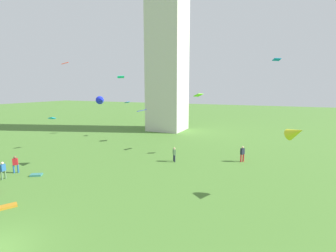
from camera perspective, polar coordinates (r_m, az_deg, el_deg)
monument_obelisk at (r=51.12m, az=-0.12°, el=25.01°), size 6.68×6.68×45.28m
person_0 at (r=29.44m, az=16.95°, el=-6.03°), size 0.49×0.55×1.83m
person_1 at (r=27.58m, az=-34.08°, el=-8.39°), size 0.32×0.51×1.67m
person_2 at (r=28.91m, az=-32.02°, el=-7.41°), size 0.50×0.50×1.72m
person_3 at (r=28.25m, az=1.47°, el=-6.45°), size 0.47×0.50×1.67m
kite_flying_0 at (r=26.16m, az=-15.34°, el=5.82°), size 1.47×1.41×0.88m
kite_flying_1 at (r=38.25m, az=-6.19°, el=3.61°), size 1.65×1.62×0.45m
kite_flying_2 at (r=44.81m, az=-10.96°, el=11.16°), size 1.39×1.32×0.44m
kite_flying_3 at (r=42.72m, az=-9.51°, el=5.48°), size 1.20×1.15×0.31m
kite_flying_4 at (r=19.95m, az=27.59°, el=-1.35°), size 1.69×1.65×1.31m
kite_flying_5 at (r=39.75m, az=-22.87°, el=13.36°), size 1.19×1.09×0.44m
kite_flying_6 at (r=32.44m, az=7.08°, el=7.16°), size 1.09×1.37×0.48m
kite_flying_7 at (r=37.15m, az=-25.44°, el=1.65°), size 0.70×0.98×0.42m
kite_flying_8 at (r=32.38m, az=24.03°, el=13.99°), size 1.05×0.94×0.30m
kite_bundle_0 at (r=21.52m, az=-33.40°, el=-15.39°), size 1.12×1.35×0.17m
kite_bundle_1 at (r=27.27m, az=-28.36°, el=-10.00°), size 1.22×1.07×0.17m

